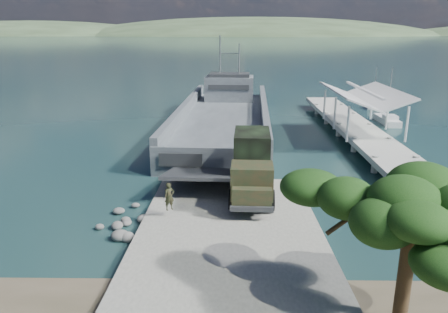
% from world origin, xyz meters
% --- Properties ---
extents(ground, '(1400.00, 1400.00, 0.00)m').
position_xyz_m(ground, '(0.00, 0.00, 0.00)').
color(ground, '#1C4344').
rests_on(ground, ground).
extents(boat_ramp, '(10.00, 18.00, 0.50)m').
position_xyz_m(boat_ramp, '(0.00, -1.00, 0.25)').
color(boat_ramp, gray).
rests_on(boat_ramp, ground).
extents(shoreline_rocks, '(3.20, 5.60, 0.90)m').
position_xyz_m(shoreline_rocks, '(-6.20, 0.50, 0.00)').
color(shoreline_rocks, '#5B5C59').
rests_on(shoreline_rocks, ground).
extents(distant_headlands, '(1000.00, 240.00, 48.00)m').
position_xyz_m(distant_headlands, '(50.00, 560.00, 0.00)').
color(distant_headlands, '#34482D').
rests_on(distant_headlands, ground).
extents(pier, '(6.40, 44.00, 6.10)m').
position_xyz_m(pier, '(13.00, 18.77, 1.60)').
color(pier, '#AFADA4').
rests_on(pier, ground).
extents(landing_craft, '(10.87, 36.87, 10.84)m').
position_xyz_m(landing_craft, '(-0.65, 23.79, 0.89)').
color(landing_craft, '#4A5057').
rests_on(landing_craft, ground).
extents(military_truck, '(3.01, 8.32, 3.80)m').
position_xyz_m(military_truck, '(1.43, 4.30, 2.39)').
color(military_truck, black).
rests_on(military_truck, boat_ramp).
extents(soldier, '(0.71, 0.64, 1.64)m').
position_xyz_m(soldier, '(-3.48, 0.45, 1.32)').
color(soldier, '#1C301A').
rests_on(soldier, boat_ramp).
extents(sailboat_near, '(1.62, 5.50, 6.69)m').
position_xyz_m(sailboat_near, '(18.71, 28.33, 0.36)').
color(sailboat_near, silver).
rests_on(sailboat_near, ground).
extents(sailboat_far, '(2.78, 5.03, 5.89)m').
position_xyz_m(sailboat_far, '(20.31, 38.88, 0.31)').
color(sailboat_far, silver).
rests_on(sailboat_far, ground).
extents(overhang_tree, '(6.69, 6.17, 6.08)m').
position_xyz_m(overhang_tree, '(5.80, -8.73, 4.87)').
color(overhang_tree, '#362115').
rests_on(overhang_tree, ground).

